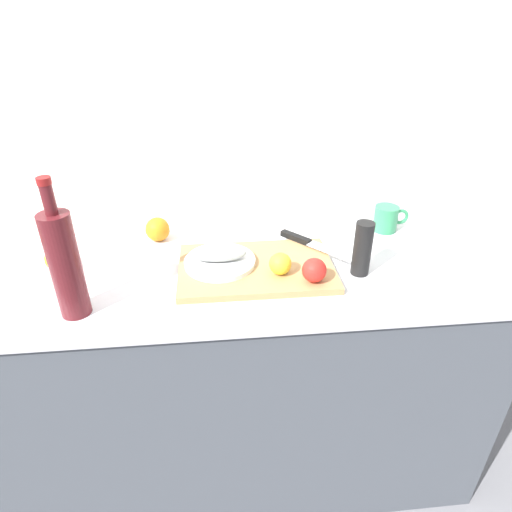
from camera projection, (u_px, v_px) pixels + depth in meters
ground_plane at (194, 457)px, 1.75m from camera, size 12.00×12.00×0.00m
back_wall at (169, 121)px, 1.41m from camera, size 3.20×0.05×2.50m
kitchen_counter at (185, 375)px, 1.53m from camera, size 2.00×0.60×0.90m
cutting_board at (256, 268)px, 1.27m from camera, size 0.45×0.29×0.02m
white_plate at (220, 262)px, 1.27m from camera, size 0.21×0.21×0.01m
fish_fillet at (220, 254)px, 1.26m from camera, size 0.15×0.07×0.04m
chef_knife at (309, 243)px, 1.37m from camera, size 0.22×0.23×0.02m
lemon_0 at (280, 264)px, 1.21m from camera, size 0.06×0.06×0.06m
tomato_0 at (314, 270)px, 1.18m from camera, size 0.07×0.07×0.07m
wine_bottle at (65, 263)px, 1.03m from camera, size 0.07×0.07×0.36m
coffee_mug_0 at (387, 218)px, 1.49m from camera, size 0.12×0.08×0.09m
orange_0 at (158, 229)px, 1.42m from camera, size 0.08×0.08×0.08m
orange_2 at (59, 258)px, 1.26m from camera, size 0.08×0.08×0.08m
pepper_mill at (362, 249)px, 1.23m from camera, size 0.05×0.05×0.16m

